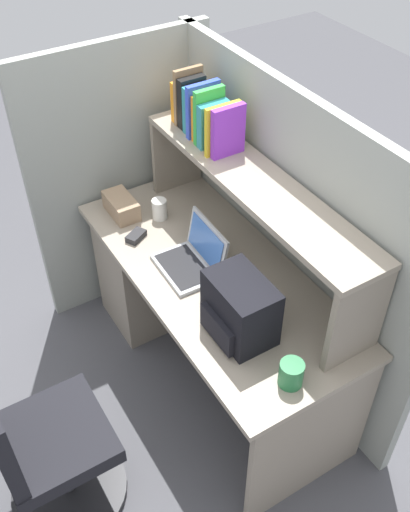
{
  "coord_description": "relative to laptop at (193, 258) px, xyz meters",
  "views": [
    {
      "loc": [
        1.67,
        -1.07,
        2.61
      ],
      "look_at": [
        0.0,
        -0.05,
        0.85
      ],
      "focal_mm": 41.24,
      "sensor_mm": 36.0,
      "label": 1
    }
  ],
  "objects": [
    {
      "name": "overhead_hutch",
      "position": [
        0.08,
        0.26,
        0.3
      ],
      "size": [
        1.44,
        0.28,
        0.45
      ],
      "color": "gray",
      "rests_on": "desk"
    },
    {
      "name": "reference_books_on_shelf",
      "position": [
        -0.32,
        0.26,
        0.52
      ],
      "size": [
        0.42,
        0.18,
        0.28
      ],
      "color": "orange",
      "rests_on": "overhead_hutch"
    },
    {
      "name": "laptop",
      "position": [
        0.0,
        0.0,
        0.0
      ],
      "size": [
        0.32,
        0.26,
        0.22
      ],
      "color": "#B7BABF",
      "rests_on": "desk"
    },
    {
      "name": "snack_canister",
      "position": [
        0.76,
        -0.02,
        0.0
      ],
      "size": [
        0.1,
        0.1,
        0.11
      ],
      "primitive_type": "cylinder",
      "color": "#26723F",
      "rests_on": "desk"
    },
    {
      "name": "computer_mouse",
      "position": [
        -0.32,
        -0.14,
        -0.03
      ],
      "size": [
        0.1,
        0.12,
        0.03
      ],
      "primitive_type": "cube",
      "rotation": [
        0.0,
        0.0,
        0.49
      ],
      "color": "#262628",
      "rests_on": "desk"
    },
    {
      "name": "cubicle_partition_rear",
      "position": [
        0.08,
        0.44,
        -0.01
      ],
      "size": [
        1.84,
        0.05,
        1.55
      ],
      "primitive_type": "cube",
      "color": "#939991",
      "rests_on": "ground_plane"
    },
    {
      "name": "backpack",
      "position": [
        0.44,
        -0.04,
        0.08
      ],
      "size": [
        0.3,
        0.22,
        0.28
      ],
      "color": "black",
      "rests_on": "desk"
    },
    {
      "name": "paper_cup",
      "position": [
        -0.41,
        0.04,
        0.0
      ],
      "size": [
        0.08,
        0.08,
        0.11
      ],
      "primitive_type": "cylinder",
      "color": "white",
      "rests_on": "desk"
    },
    {
      "name": "office_chair",
      "position": [
        0.34,
        -0.92,
        -0.39
      ],
      "size": [
        0.52,
        0.52,
        0.93
      ],
      "rotation": [
        0.0,
        0.0,
        3.21
      ],
      "color": "black",
      "rests_on": "ground_plane"
    },
    {
      "name": "ground_plane",
      "position": [
        0.08,
        0.06,
        -0.78
      ],
      "size": [
        8.0,
        8.0,
        0.0
      ],
      "primitive_type": "plane",
      "color": "#4C4C51"
    },
    {
      "name": "desk",
      "position": [
        -0.31,
        0.06,
        -0.38
      ],
      "size": [
        1.6,
        0.7,
        0.73
      ],
      "color": "gray",
      "rests_on": "ground_plane"
    },
    {
      "name": "tissue_box",
      "position": [
        -0.54,
        -0.11,
        -0.0
      ],
      "size": [
        0.22,
        0.12,
        0.1
      ],
      "primitive_type": "cube",
      "rotation": [
        0.0,
        0.0,
        -0.01
      ],
      "color": "#9E7F60",
      "rests_on": "desk"
    },
    {
      "name": "cubicle_partition_left",
      "position": [
        -0.77,
        0.01,
        -0.01
      ],
      "size": [
        0.05,
        1.06,
        1.55
      ],
      "primitive_type": "cube",
      "color": "#939991",
      "rests_on": "ground_plane"
    }
  ]
}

